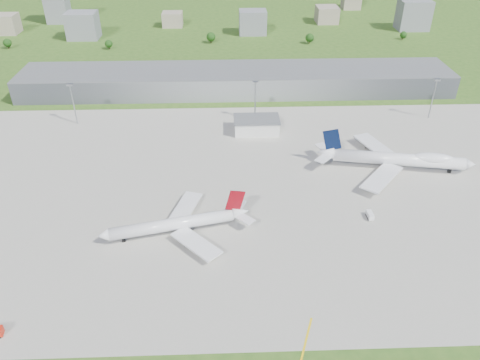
{
  "coord_description": "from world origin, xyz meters",
  "views": [
    {
      "loc": [
        -8.83,
        -150.36,
        127.48
      ],
      "look_at": [
        -2.24,
        32.92,
        9.0
      ],
      "focal_mm": 35.0,
      "sensor_mm": 36.0,
      "label": 1
    }
  ],
  "objects_px": {
    "airliner_blue_quad": "(398,159)",
    "tug_yellow": "(124,233)",
    "van_white_near": "(370,215)",
    "airliner_red_twin": "(178,224)"
  },
  "relations": [
    {
      "from": "tug_yellow",
      "to": "van_white_near",
      "type": "bearing_deg",
      "value": -18.73
    },
    {
      "from": "airliner_red_twin",
      "to": "van_white_near",
      "type": "distance_m",
      "value": 84.73
    },
    {
      "from": "airliner_red_twin",
      "to": "airliner_blue_quad",
      "type": "height_order",
      "value": "airliner_blue_quad"
    },
    {
      "from": "airliner_blue_quad",
      "to": "tug_yellow",
      "type": "relative_size",
      "value": 20.11
    },
    {
      "from": "airliner_red_twin",
      "to": "van_white_near",
      "type": "xyz_separation_m",
      "value": [
        84.36,
        7.23,
        -3.31
      ]
    },
    {
      "from": "airliner_red_twin",
      "to": "airliner_blue_quad",
      "type": "relative_size",
      "value": 0.8
    },
    {
      "from": "airliner_blue_quad",
      "to": "tug_yellow",
      "type": "distance_m",
      "value": 141.37
    },
    {
      "from": "airliner_red_twin",
      "to": "tug_yellow",
      "type": "height_order",
      "value": "airliner_red_twin"
    },
    {
      "from": "airliner_red_twin",
      "to": "van_white_near",
      "type": "bearing_deg",
      "value": 171.82
    },
    {
      "from": "airliner_blue_quad",
      "to": "van_white_near",
      "type": "distance_m",
      "value": 48.37
    }
  ]
}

